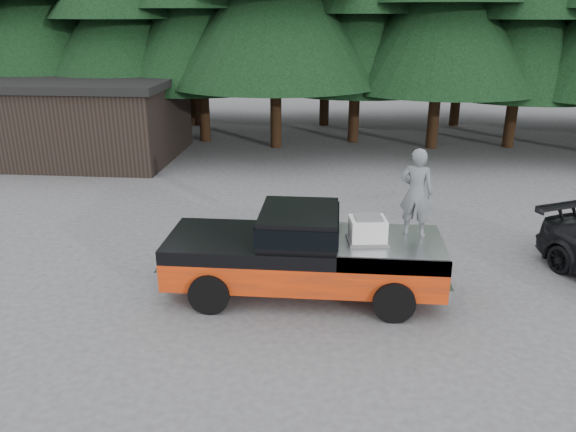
# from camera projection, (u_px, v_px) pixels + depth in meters

# --- Properties ---
(ground) EXTENTS (120.00, 120.00, 0.00)m
(ground) POSITION_uv_depth(u_px,v_px,m) (248.00, 302.00, 11.88)
(ground) COLOR #474749
(ground) RESTS_ON ground
(pickup_truck) EXTENTS (6.00, 2.04, 1.33)m
(pickup_truck) POSITION_uv_depth(u_px,v_px,m) (304.00, 265.00, 12.05)
(pickup_truck) COLOR #F13807
(pickup_truck) RESTS_ON ground
(truck_cab) EXTENTS (1.66, 1.90, 0.59)m
(truck_cab) POSITION_uv_depth(u_px,v_px,m) (299.00, 224.00, 11.73)
(truck_cab) COLOR black
(truck_cab) RESTS_ON pickup_truck
(air_compressor) EXTENTS (0.80, 0.69, 0.50)m
(air_compressor) POSITION_uv_depth(u_px,v_px,m) (368.00, 231.00, 11.48)
(air_compressor) COLOR silver
(air_compressor) RESTS_ON pickup_truck
(man_on_bed) EXTENTS (0.79, 0.63, 1.88)m
(man_on_bed) POSITION_uv_depth(u_px,v_px,m) (416.00, 193.00, 11.61)
(man_on_bed) COLOR #585D60
(man_on_bed) RESTS_ON pickup_truck
(utility_building) EXTENTS (8.40, 6.40, 3.30)m
(utility_building) POSITION_uv_depth(u_px,v_px,m) (78.00, 117.00, 23.30)
(utility_building) COLOR black
(utility_building) RESTS_ON ground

